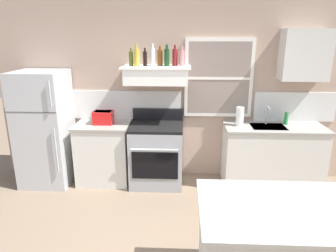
# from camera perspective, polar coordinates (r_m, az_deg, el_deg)

# --- Properties ---
(back_wall) EXTENTS (5.40, 0.11, 2.70)m
(back_wall) POSITION_cam_1_polar(r_m,az_deg,el_deg) (4.73, 1.60, 6.52)
(back_wall) COLOR tan
(back_wall) RESTS_ON ground_plane
(refrigerator) EXTENTS (0.70, 0.72, 1.68)m
(refrigerator) POSITION_cam_1_polar(r_m,az_deg,el_deg) (4.91, -21.70, -0.44)
(refrigerator) COLOR #B7BABC
(refrigerator) RESTS_ON ground_plane
(counter_left_of_stove) EXTENTS (0.79, 0.63, 0.91)m
(counter_left_of_stove) POSITION_cam_1_polar(r_m,az_deg,el_deg) (4.81, -11.62, -4.78)
(counter_left_of_stove) COLOR silver
(counter_left_of_stove) RESTS_ON ground_plane
(toaster) EXTENTS (0.30, 0.20, 0.19)m
(toaster) POSITION_cam_1_polar(r_m,az_deg,el_deg) (4.63, -11.79, 1.59)
(toaster) COLOR red
(toaster) RESTS_ON counter_left_of_stove
(stove_range) EXTENTS (0.76, 0.69, 1.09)m
(stove_range) POSITION_cam_1_polar(r_m,az_deg,el_deg) (4.64, -2.08, -5.13)
(stove_range) COLOR #9EA0A5
(stove_range) RESTS_ON ground_plane
(range_hood_shelf) EXTENTS (0.96, 0.52, 0.24)m
(range_hood_shelf) POSITION_cam_1_polar(r_m,az_deg,el_deg) (4.44, -2.13, 9.38)
(range_hood_shelf) COLOR white
(bottle_olive_oil_square) EXTENTS (0.06, 0.06, 0.25)m
(bottle_olive_oil_square) POSITION_cam_1_polar(r_m,az_deg,el_deg) (4.47, -6.79, 12.23)
(bottle_olive_oil_square) COLOR #4C601E
(bottle_olive_oil_square) RESTS_ON range_hood_shelf
(bottle_champagne_gold_foil) EXTENTS (0.08, 0.08, 0.29)m
(bottle_champagne_gold_foil) POSITION_cam_1_polar(r_m,az_deg,el_deg) (4.40, -5.76, 12.45)
(bottle_champagne_gold_foil) COLOR #B29333
(bottle_champagne_gold_foil) RESTS_ON range_hood_shelf
(bottle_balsamic_dark) EXTENTS (0.06, 0.06, 0.25)m
(bottle_balsamic_dark) POSITION_cam_1_polar(r_m,az_deg,el_deg) (4.42, -4.24, 12.26)
(bottle_balsamic_dark) COLOR black
(bottle_balsamic_dark) RESTS_ON range_hood_shelf
(bottle_clear_tall) EXTENTS (0.06, 0.06, 0.31)m
(bottle_clear_tall) POSITION_cam_1_polar(r_m,az_deg,el_deg) (4.40, -2.82, 12.60)
(bottle_clear_tall) COLOR silver
(bottle_clear_tall) RESTS_ON range_hood_shelf
(bottle_amber_wine) EXTENTS (0.07, 0.07, 0.27)m
(bottle_amber_wine) POSITION_cam_1_polar(r_m,az_deg,el_deg) (4.47, -1.48, 12.47)
(bottle_amber_wine) COLOR brown
(bottle_amber_wine) RESTS_ON range_hood_shelf
(bottle_dark_green_wine) EXTENTS (0.07, 0.07, 0.29)m
(bottle_dark_green_wine) POSITION_cam_1_polar(r_m,az_deg,el_deg) (4.40, -0.21, 12.53)
(bottle_dark_green_wine) COLOR #143819
(bottle_dark_green_wine) RESTS_ON range_hood_shelf
(bottle_red_label_wine) EXTENTS (0.07, 0.07, 0.29)m
(bottle_red_label_wine) POSITION_cam_1_polar(r_m,az_deg,el_deg) (4.44, 1.29, 12.53)
(bottle_red_label_wine) COLOR maroon
(bottle_red_label_wine) RESTS_ON range_hood_shelf
(bottle_rose_pink) EXTENTS (0.07, 0.07, 0.27)m
(bottle_rose_pink) POSITION_cam_1_polar(r_m,az_deg,el_deg) (4.42, 2.57, 12.42)
(bottle_rose_pink) COLOR #C67F84
(bottle_rose_pink) RESTS_ON range_hood_shelf
(counter_right_with_sink) EXTENTS (1.43, 0.63, 0.91)m
(counter_right_with_sink) POSITION_cam_1_polar(r_m,az_deg,el_deg) (4.84, 18.52, -5.15)
(counter_right_with_sink) COLOR silver
(counter_right_with_sink) RESTS_ON ground_plane
(sink_faucet) EXTENTS (0.03, 0.17, 0.28)m
(sink_faucet) POSITION_cam_1_polar(r_m,az_deg,el_deg) (4.72, 17.75, 2.37)
(sink_faucet) COLOR silver
(sink_faucet) RESTS_ON counter_right_with_sink
(paper_towel_roll) EXTENTS (0.11, 0.11, 0.27)m
(paper_towel_roll) POSITION_cam_1_polar(r_m,az_deg,el_deg) (4.55, 13.04, 1.70)
(paper_towel_roll) COLOR white
(paper_towel_roll) RESTS_ON counter_right_with_sink
(dish_soap_bottle) EXTENTS (0.06, 0.06, 0.18)m
(dish_soap_bottle) POSITION_cam_1_polar(r_m,az_deg,el_deg) (4.82, 20.86, 1.32)
(dish_soap_bottle) COLOR #268C3F
(dish_soap_bottle) RESTS_ON counter_right_with_sink
(upper_cabinet_right) EXTENTS (0.64, 0.32, 0.70)m
(upper_cabinet_right) POSITION_cam_1_polar(r_m,az_deg,el_deg) (4.78, 23.83, 11.86)
(upper_cabinet_right) COLOR silver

